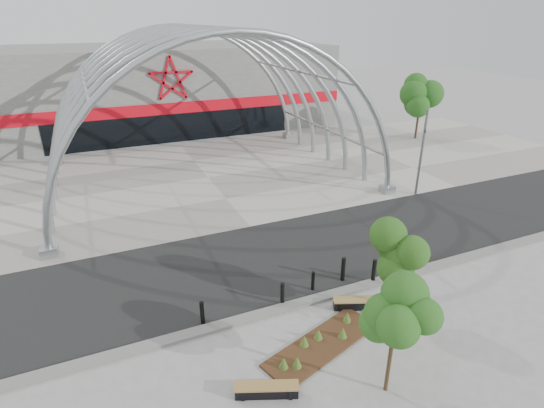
{
  "coord_description": "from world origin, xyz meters",
  "views": [
    {
      "loc": [
        -7.27,
        -12.6,
        10.62
      ],
      "look_at": [
        0.0,
        4.0,
        2.6
      ],
      "focal_mm": 28.0,
      "sensor_mm": 36.0,
      "label": 1
    }
  ],
  "objects_px": {
    "street_tree_0": "(396,318)",
    "bench_1": "(359,303)",
    "signal_pole": "(422,152)",
    "street_tree_1": "(396,253)",
    "bollard_2": "(313,281)",
    "bench_0": "(267,390)"
  },
  "relations": [
    {
      "from": "street_tree_0",
      "to": "bench_1",
      "type": "bearing_deg",
      "value": 67.19
    },
    {
      "from": "signal_pole",
      "to": "street_tree_1",
      "type": "xyz_separation_m",
      "value": [
        -9.27,
        -9.16,
        -0.17
      ]
    },
    {
      "from": "signal_pole",
      "to": "street_tree_0",
      "type": "distance_m",
      "value": 16.88
    },
    {
      "from": "street_tree_0",
      "to": "street_tree_1",
      "type": "height_order",
      "value": "street_tree_0"
    },
    {
      "from": "street_tree_1",
      "to": "bollard_2",
      "type": "relative_size",
      "value": 4.3
    },
    {
      "from": "street_tree_1",
      "to": "bollard_2",
      "type": "bearing_deg",
      "value": 127.64
    },
    {
      "from": "bench_0",
      "to": "bollard_2",
      "type": "bearing_deg",
      "value": 47.35
    },
    {
      "from": "street_tree_0",
      "to": "bollard_2",
      "type": "height_order",
      "value": "street_tree_0"
    },
    {
      "from": "bench_0",
      "to": "signal_pole",
      "type": "bearing_deg",
      "value": 35.64
    },
    {
      "from": "street_tree_1",
      "to": "bench_0",
      "type": "distance_m",
      "value": 6.64
    },
    {
      "from": "bench_0",
      "to": "bench_1",
      "type": "xyz_separation_m",
      "value": [
        5.04,
        2.44,
        0.01
      ]
    },
    {
      "from": "bench_0",
      "to": "bollard_2",
      "type": "distance_m",
      "value": 5.81
    },
    {
      "from": "signal_pole",
      "to": "bollard_2",
      "type": "xyz_separation_m",
      "value": [
        -11.24,
        -6.61,
        -2.45
      ]
    },
    {
      "from": "signal_pole",
      "to": "bench_0",
      "type": "xyz_separation_m",
      "value": [
        -15.17,
        -10.88,
        -2.68
      ]
    },
    {
      "from": "signal_pole",
      "to": "street_tree_0",
      "type": "height_order",
      "value": "signal_pole"
    },
    {
      "from": "signal_pole",
      "to": "street_tree_0",
      "type": "relative_size",
      "value": 1.44
    },
    {
      "from": "bollard_2",
      "to": "bench_0",
      "type": "bearing_deg",
      "value": -132.65
    },
    {
      "from": "signal_pole",
      "to": "street_tree_1",
      "type": "distance_m",
      "value": 13.04
    },
    {
      "from": "signal_pole",
      "to": "bollard_2",
      "type": "relative_size",
      "value": 6.29
    },
    {
      "from": "bench_0",
      "to": "bollard_2",
      "type": "xyz_separation_m",
      "value": [
        3.93,
        4.27,
        0.24
      ]
    },
    {
      "from": "street_tree_0",
      "to": "signal_pole",
      "type": "bearing_deg",
      "value": 46.1
    },
    {
      "from": "street_tree_1",
      "to": "bench_1",
      "type": "height_order",
      "value": "street_tree_1"
    }
  ]
}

